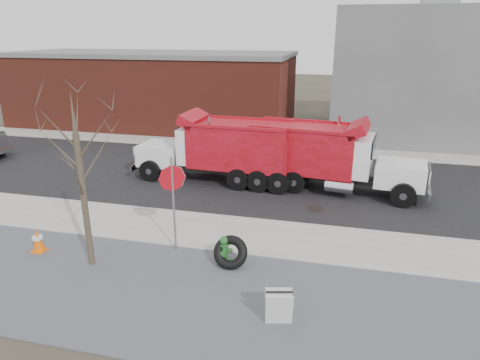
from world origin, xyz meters
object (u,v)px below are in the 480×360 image
(fire_hydrant, at_px, (224,251))
(dump_truck_red_b, at_px, (222,148))
(stop_sign, at_px, (173,189))
(sandwich_board, at_px, (279,307))
(truck_tire, at_px, (230,252))
(dump_truck_red_a, at_px, (325,154))

(fire_hydrant, bearing_deg, dump_truck_red_b, 102.07)
(stop_sign, bearing_deg, sandwich_board, -52.69)
(truck_tire, relative_size, dump_truck_red_a, 0.13)
(dump_truck_red_a, bearing_deg, truck_tire, -100.13)
(stop_sign, distance_m, sandwich_board, 5.01)
(truck_tire, relative_size, dump_truck_red_b, 0.14)
(dump_truck_red_a, distance_m, dump_truck_red_b, 4.66)
(sandwich_board, bearing_deg, truck_tire, 114.29)
(fire_hydrant, distance_m, truck_tire, 0.24)
(stop_sign, xyz_separation_m, dump_truck_red_a, (4.26, 6.77, -0.48))
(truck_tire, bearing_deg, stop_sign, 164.02)
(stop_sign, relative_size, dump_truck_red_b, 0.41)
(sandwich_board, height_order, dump_truck_red_b, dump_truck_red_b)
(dump_truck_red_a, bearing_deg, dump_truck_red_b, -172.54)
(fire_hydrant, bearing_deg, dump_truck_red_a, 66.35)
(sandwich_board, bearing_deg, dump_truck_red_b, 99.85)
(sandwich_board, distance_m, dump_truck_red_b, 10.57)
(truck_tire, xyz_separation_m, stop_sign, (-1.96, 0.56, 1.63))
(sandwich_board, bearing_deg, stop_sign, 129.00)
(fire_hydrant, xyz_separation_m, dump_truck_red_a, (2.52, 7.24, 1.19))
(fire_hydrant, relative_size, dump_truck_red_a, 0.11)
(fire_hydrant, xyz_separation_m, sandwich_board, (2.03, -2.42, 0.06))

